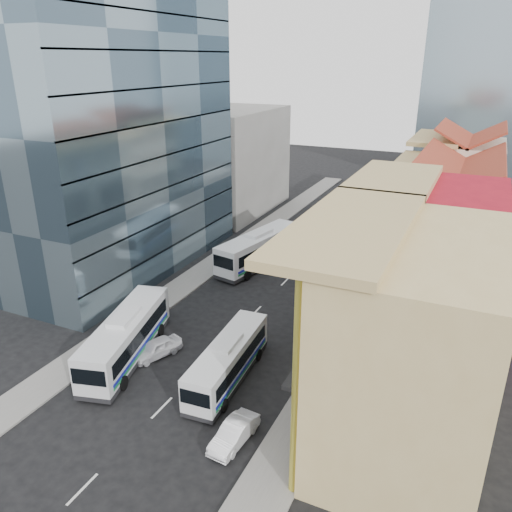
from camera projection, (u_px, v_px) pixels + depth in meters
The scene contains 15 objects.
ground at pixel (152, 417), 30.44m from camera, with size 200.00×200.00×0.00m, color black.
sidewalk_right at pixel (372, 297), 45.65m from camera, with size 3.00×90.00×0.15m, color slate.
sidewalk_left at pixel (210, 266), 52.27m from camera, with size 3.00×90.00×0.15m, color slate.
shophouse_tan at pixel (412, 344), 26.97m from camera, with size 8.00×14.00×12.00m, color #D6BB7B.
shophouse_red at pixel (437, 266), 37.09m from camera, with size 8.00×10.00×12.00m, color #AA1321.
shophouse_cream_near at pixel (448, 239), 45.47m from camera, with size 8.00×9.00×10.00m, color silver.
shophouse_cream_mid at pixel (456, 213), 53.06m from camera, with size 8.00×9.00×10.00m, color silver.
shophouse_cream_far at pixel (463, 187), 61.73m from camera, with size 8.00×12.00×11.00m, color silver.
office_tower at pixel (112, 119), 47.53m from camera, with size 12.00×26.00×30.00m, color #3D5160.
office_block_far at pixel (233, 161), 69.49m from camera, with size 10.00×18.00×14.00m, color gray.
bus_left_near at pixel (126, 336), 35.87m from camera, with size 2.61×11.12×3.57m, color silver, non-canonical shape.
bus_left_far at pixel (259, 248), 52.15m from camera, with size 2.76×11.78×3.78m, color white, non-canonical shape.
bus_right at pixel (228, 360), 33.51m from camera, with size 2.25×9.63×3.09m, color silver, non-canonical shape.
sedan_left at pixel (156, 348), 36.50m from camera, with size 1.57×3.89×1.32m, color white.
sedan_right at pixel (234, 433), 28.25m from camera, with size 1.33×3.82×1.26m, color silver.
Camera 1 is at (16.08, -19.69, 20.44)m, focal length 35.00 mm.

